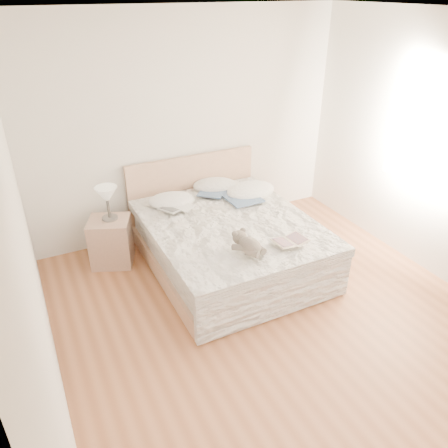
{
  "coord_description": "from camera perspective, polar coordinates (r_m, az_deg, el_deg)",
  "views": [
    {
      "loc": [
        -1.93,
        -2.62,
        2.87
      ],
      "look_at": [
        -0.11,
        1.05,
        0.62
      ],
      "focal_mm": 35.0,
      "sensor_mm": 36.0,
      "label": 1
    }
  ],
  "objects": [
    {
      "name": "ceiling",
      "position": [
        3.25,
        11.01,
        25.32
      ],
      "size": [
        4.0,
        4.5,
        0.0
      ],
      "primitive_type": "cube",
      "color": "white",
      "rests_on": "ground"
    },
    {
      "name": "photo_book",
      "position": [
        5.0,
        -6.25,
        2.0
      ],
      "size": [
        0.41,
        0.38,
        0.03
      ],
      "primitive_type": "cube",
      "rotation": [
        0.0,
        0.0,
        0.54
      ],
      "color": "white",
      "rests_on": "bed"
    },
    {
      "name": "wall_left",
      "position": [
        3.03,
        -24.02,
        -4.16
      ],
      "size": [
        0.02,
        4.5,
        2.7
      ],
      "primitive_type": "cube",
      "color": "silver",
      "rests_on": "ground"
    },
    {
      "name": "blouse",
      "position": [
        5.29,
        2.01,
        3.73
      ],
      "size": [
        0.63,
        0.67,
        0.02
      ],
      "primitive_type": null,
      "rotation": [
        0.0,
        0.0,
        0.03
      ],
      "color": "#344B6C",
      "rests_on": "bed"
    },
    {
      "name": "teddy_bear",
      "position": [
        4.16,
        3.35,
        -3.54
      ],
      "size": [
        0.32,
        0.38,
        0.18
      ],
      "primitive_type": null,
      "rotation": [
        0.0,
        0.0,
        0.28
      ],
      "color": "#6B6054",
      "rests_on": "bed"
    },
    {
      "name": "table_lamp",
      "position": [
        4.95,
        -15.05,
        3.51
      ],
      "size": [
        0.27,
        0.27,
        0.39
      ],
      "color": "#534C47",
      "rests_on": "nightstand"
    },
    {
      "name": "window",
      "position": [
        5.08,
        26.15,
        9.65
      ],
      "size": [
        0.02,
        1.3,
        1.1
      ],
      "primitive_type": "cube",
      "color": "white",
      "rests_on": "wall_right"
    },
    {
      "name": "wall_back",
      "position": [
        5.45,
        -4.72,
        12.51
      ],
      "size": [
        4.0,
        0.02,
        2.7
      ],
      "primitive_type": "cube",
      "color": "silver",
      "rests_on": "ground"
    },
    {
      "name": "childrens_book",
      "position": [
        4.39,
        8.58,
        -2.26
      ],
      "size": [
        0.37,
        0.27,
        0.02
      ],
      "primitive_type": "cube",
      "rotation": [
        0.0,
        0.0,
        0.1
      ],
      "color": "beige",
      "rests_on": "bed"
    },
    {
      "name": "pillow_right",
      "position": [
        5.41,
        3.49,
        4.38
      ],
      "size": [
        0.64,
        0.45,
        0.19
      ],
      "primitive_type": "ellipsoid",
      "rotation": [
        0.0,
        0.0,
        0.03
      ],
      "color": "white",
      "rests_on": "bed"
    },
    {
      "name": "pillow_left",
      "position": [
        5.19,
        -6.88,
        3.1
      ],
      "size": [
        0.6,
        0.48,
        0.16
      ],
      "primitive_type": "ellipsoid",
      "rotation": [
        0.0,
        0.0,
        -0.21
      ],
      "color": "white",
      "rests_on": "bed"
    },
    {
      "name": "pillow_middle",
      "position": [
        5.55,
        -1.21,
        5.08
      ],
      "size": [
        0.64,
        0.53,
        0.17
      ],
      "primitive_type": "ellipsoid",
      "rotation": [
        0.0,
        0.0,
        -0.3
      ],
      "color": "white",
      "rests_on": "bed"
    },
    {
      "name": "nightstand",
      "position": [
        5.18,
        -14.52,
        -2.24
      ],
      "size": [
        0.57,
        0.54,
        0.56
      ],
      "primitive_type": "cube",
      "rotation": [
        0.0,
        0.0,
        -0.39
      ],
      "color": "#A3816A",
      "rests_on": "floor"
    },
    {
      "name": "bed",
      "position": [
        4.98,
        0.37,
        -2.2
      ],
      "size": [
        1.72,
        2.14,
        1.0
      ],
      "color": "tan",
      "rests_on": "floor"
    },
    {
      "name": "floor",
      "position": [
        4.34,
        7.64,
        -12.98
      ],
      "size": [
        4.0,
        4.5,
        0.0
      ],
      "primitive_type": "cube",
      "color": "brown",
      "rests_on": "ground"
    }
  ]
}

